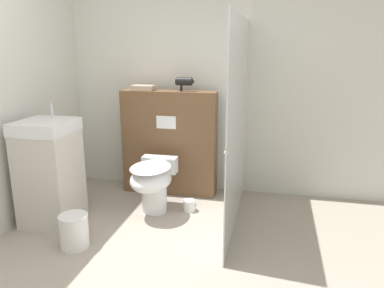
{
  "coord_description": "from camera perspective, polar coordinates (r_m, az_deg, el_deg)",
  "views": [
    {
      "loc": [
        1.02,
        -2.01,
        1.66
      ],
      "look_at": [
        0.27,
        1.28,
        0.77
      ],
      "focal_mm": 35.0,
      "sensor_mm": 36.0,
      "label": 1
    }
  ],
  "objects": [
    {
      "name": "hair_drier",
      "position": [
        4.09,
        -1.1,
        9.49
      ],
      "size": [
        0.21,
        0.09,
        0.15
      ],
      "color": "black",
      "rests_on": "partition_panel"
    },
    {
      "name": "wall_back",
      "position": [
        4.32,
        -0.9,
        9.38
      ],
      "size": [
        8.0,
        0.06,
        2.5
      ],
      "color": "silver",
      "rests_on": "ground_plane"
    },
    {
      "name": "waste_bin",
      "position": [
        3.38,
        -17.51,
        -12.54
      ],
      "size": [
        0.24,
        0.24,
        0.29
      ],
      "color": "silver",
      "rests_on": "ground_plane"
    },
    {
      "name": "partition_panel",
      "position": [
        4.24,
        -3.46,
        0.18
      ],
      "size": [
        1.07,
        0.23,
        1.18
      ],
      "color": "brown",
      "rests_on": "ground_plane"
    },
    {
      "name": "shower_glass",
      "position": [
        3.43,
        7.01,
        2.83
      ],
      "size": [
        0.04,
        1.63,
        1.91
      ],
      "color": "silver",
      "rests_on": "ground_plane"
    },
    {
      "name": "folded_towel",
      "position": [
        4.21,
        -7.44,
        8.5
      ],
      "size": [
        0.25,
        0.16,
        0.05
      ],
      "color": "tan",
      "rests_on": "partition_panel"
    },
    {
      "name": "toilet",
      "position": [
        3.79,
        -6.0,
        -5.72
      ],
      "size": [
        0.4,
        0.62,
        0.52
      ],
      "color": "white",
      "rests_on": "ground_plane"
    },
    {
      "name": "spare_toilet_roll",
      "position": [
        3.91,
        -0.42,
        -9.33
      ],
      "size": [
        0.12,
        0.12,
        0.12
      ],
      "color": "white",
      "rests_on": "ground_plane"
    },
    {
      "name": "sink_vanity",
      "position": [
        3.77,
        -20.87,
        -4.07
      ],
      "size": [
        0.48,
        0.49,
        1.14
      ],
      "color": "beige",
      "rests_on": "ground_plane"
    }
  ]
}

